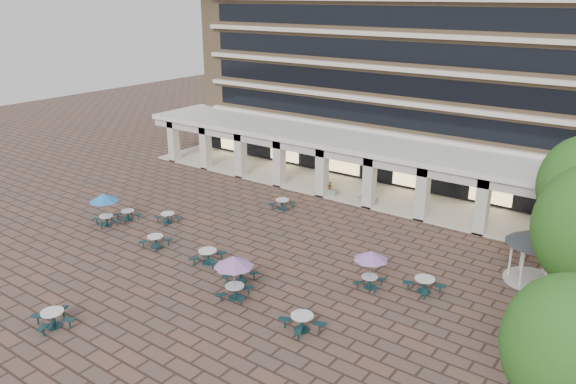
% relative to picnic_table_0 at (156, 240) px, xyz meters
% --- Properties ---
extents(ground, '(120.00, 120.00, 0.00)m').
position_rel_picnic_table_0_xyz_m(ground, '(5.42, 1.94, -0.45)').
color(ground, brown).
rests_on(ground, ground).
extents(apartment_building, '(40.00, 15.50, 25.20)m').
position_rel_picnic_table_0_xyz_m(apartment_building, '(5.42, 27.41, 12.15)').
color(apartment_building, '#9D7C58').
rests_on(apartment_building, ground).
extents(retail_arcade, '(42.00, 6.60, 4.40)m').
position_rel_picnic_table_0_xyz_m(retail_arcade, '(5.42, 16.74, 2.55)').
color(retail_arcade, white).
rests_on(retail_arcade, ground).
extents(picnic_table_0, '(1.78, 1.78, 0.76)m').
position_rel_picnic_table_0_xyz_m(picnic_table_0, '(0.00, 0.00, 0.00)').
color(picnic_table_0, '#13363B').
rests_on(picnic_table_0, ground).
extents(picnic_table_1, '(2.21, 2.21, 0.82)m').
position_rel_picnic_table_0_xyz_m(picnic_table_1, '(2.96, -9.06, 0.04)').
color(picnic_table_1, '#13363B').
rests_on(picnic_table_1, ground).
extents(picnic_table_2, '(2.26, 2.26, 0.83)m').
position_rel_picnic_table_0_xyz_m(picnic_table_2, '(12.90, -2.20, 0.04)').
color(picnic_table_2, '#13363B').
rests_on(picnic_table_2, ground).
extents(picnic_table_4, '(2.03, 2.03, 2.34)m').
position_rel_picnic_table_0_xyz_m(picnic_table_4, '(-5.47, 0.37, 1.54)').
color(picnic_table_4, '#13363B').
rests_on(picnic_table_4, ground).
extents(picnic_table_5, '(1.77, 1.77, 0.70)m').
position_rel_picnic_table_0_xyz_m(picnic_table_5, '(-5.13, 1.93, -0.03)').
color(picnic_table_5, '#13363B').
rests_on(picnic_table_5, ground).
extents(picnic_table_6, '(2.12, 2.12, 2.45)m').
position_rel_picnic_table_0_xyz_m(picnic_table_6, '(8.32, -1.85, 1.63)').
color(picnic_table_6, '#13363B').
rests_on(picnic_table_6, ground).
extents(picnic_table_7, '(2.21, 2.21, 0.82)m').
position_rel_picnic_table_0_xyz_m(picnic_table_7, '(16.15, 4.71, 0.04)').
color(picnic_table_7, '#13363B').
rests_on(picnic_table_7, ground).
extents(picnic_table_8, '(1.85, 1.85, 0.71)m').
position_rel_picnic_table_0_xyz_m(picnic_table_8, '(-2.40, 3.22, -0.03)').
color(picnic_table_8, '#13363B').
rests_on(picnic_table_8, ground).
extents(picnic_table_9, '(2.19, 2.19, 0.83)m').
position_rel_picnic_table_0_xyz_m(picnic_table_9, '(4.26, 0.33, 0.05)').
color(picnic_table_9, '#13363B').
rests_on(picnic_table_9, ground).
extents(picnic_table_10, '(1.77, 1.77, 0.74)m').
position_rel_picnic_table_0_xyz_m(picnic_table_10, '(7.33, -0.25, -0.01)').
color(picnic_table_10, '#13363B').
rests_on(picnic_table_10, ground).
extents(picnic_table_11, '(1.90, 1.90, 2.19)m').
position_rel_picnic_table_0_xyz_m(picnic_table_11, '(13.53, 3.39, 1.41)').
color(picnic_table_11, '#13363B').
rests_on(picnic_table_11, ground).
extents(picnic_table_12, '(1.73, 1.73, 0.76)m').
position_rel_picnic_table_0_xyz_m(picnic_table_12, '(2.54, 10.12, 0.00)').
color(picnic_table_12, '#13363B').
rests_on(picnic_table_12, ground).
extents(gazebo, '(3.39, 3.39, 3.16)m').
position_rel_picnic_table_0_xyz_m(gazebo, '(20.54, 9.42, 1.93)').
color(gazebo, beige).
rests_on(gazebo, ground).
extents(tree_east_b, '(4.22, 4.22, 7.03)m').
position_rel_picnic_table_0_xyz_m(tree_east_b, '(24.28, -3.67, 4.14)').
color(tree_east_b, '#422B1A').
rests_on(tree_east_b, ground).
extents(planter_left, '(1.50, 0.65, 1.23)m').
position_rel_picnic_table_0_xyz_m(planter_left, '(3.71, 14.84, 0.03)').
color(planter_left, gray).
rests_on(planter_left, ground).
extents(planter_right, '(1.50, 0.65, 1.28)m').
position_rel_picnic_table_0_xyz_m(planter_right, '(7.21, 14.84, 0.07)').
color(planter_right, gray).
rests_on(planter_right, ground).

